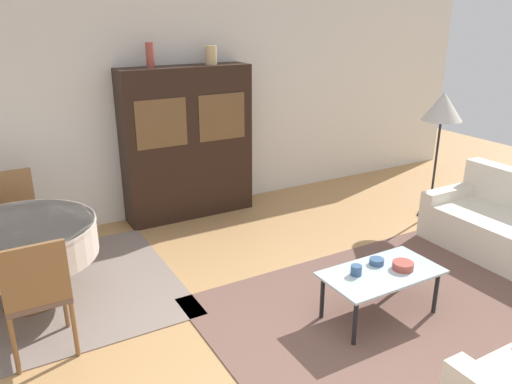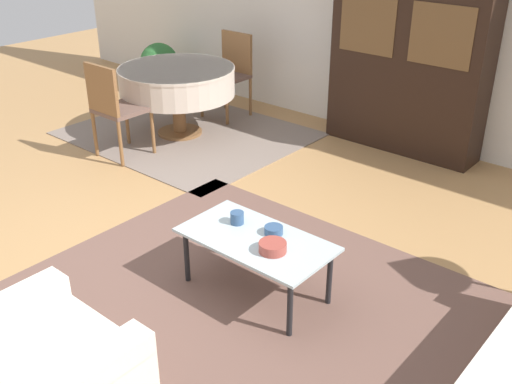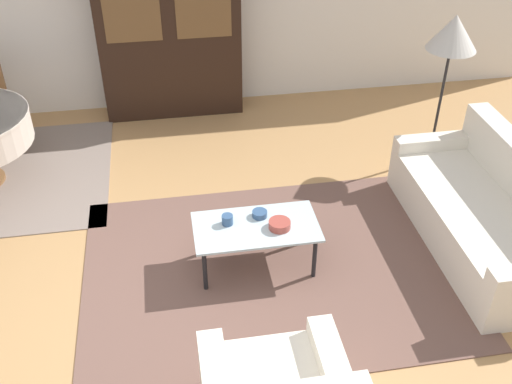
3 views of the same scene
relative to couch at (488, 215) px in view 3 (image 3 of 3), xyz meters
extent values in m
plane|color=tan|center=(-2.87, -0.49, -0.29)|extent=(14.00, 14.00, 0.00)
cube|color=brown|center=(-1.88, -0.05, -0.28)|extent=(3.05, 2.27, 0.01)
cube|color=silver|center=(-0.06, 0.00, -0.08)|extent=(0.89, 2.01, 0.41)
cube|color=silver|center=(-0.06, 0.92, 0.19)|extent=(0.89, 0.16, 0.12)
cube|color=silver|center=(-1.77, -1.51, 0.18)|extent=(0.16, 0.84, 0.12)
cylinder|color=black|center=(-2.43, -0.19, -0.08)|extent=(0.04, 0.04, 0.39)
cylinder|color=black|center=(-1.56, -0.19, -0.08)|extent=(0.04, 0.04, 0.39)
cylinder|color=black|center=(-2.43, 0.22, -0.08)|extent=(0.04, 0.04, 0.39)
cylinder|color=black|center=(-1.56, 0.22, -0.08)|extent=(0.04, 0.04, 0.39)
cube|color=silver|center=(-1.99, 0.01, 0.12)|extent=(0.99, 0.53, 0.02)
cube|color=black|center=(-2.49, 2.90, 0.63)|extent=(1.57, 0.38, 1.83)
cube|color=brown|center=(-2.86, 2.71, 0.95)|extent=(0.60, 0.01, 0.55)
cube|color=brown|center=(-2.11, 2.71, 0.95)|extent=(0.60, 0.01, 0.55)
cylinder|color=brown|center=(-4.30, 2.22, -0.05)|extent=(0.04, 0.04, 0.45)
cylinder|color=brown|center=(-4.30, 2.63, -0.05)|extent=(0.04, 0.04, 0.45)
cylinder|color=black|center=(0.09, 1.35, -0.27)|extent=(0.28, 0.28, 0.02)
cylinder|color=black|center=(0.09, 1.35, 0.35)|extent=(0.03, 0.03, 1.22)
cone|color=beige|center=(0.09, 1.35, 1.09)|extent=(0.47, 0.47, 0.33)
cylinder|color=#33517A|center=(-2.21, 0.08, 0.18)|extent=(0.09, 0.09, 0.08)
cylinder|color=#9E4238|center=(-1.81, -0.04, 0.17)|extent=(0.17, 0.17, 0.06)
cylinder|color=#33517A|center=(-1.94, 0.13, 0.16)|extent=(0.12, 0.12, 0.05)
camera|label=1|loc=(-4.67, -2.61, 2.13)|focal=35.00mm
camera|label=2|loc=(0.12, -2.47, 2.12)|focal=42.00mm
camera|label=3|loc=(-2.61, -3.63, 3.09)|focal=42.00mm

